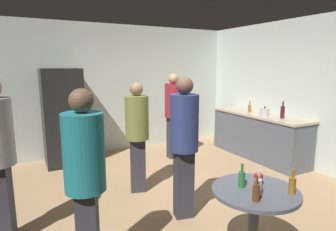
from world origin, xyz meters
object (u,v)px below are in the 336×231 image
(beer_bottle_on_counter, at_px, (250,108))
(person_in_maroon_shirt, at_px, (173,109))
(person_in_olive_shirt, at_px, (137,129))
(person_in_navy_shirt, at_px, (184,137))
(beer_bottle_amber, at_px, (292,185))
(foreground_table, at_px, (255,200))
(person_in_teal_shirt, at_px, (85,172))
(kettle, at_px, (265,112))
(beer_bottle_clear, at_px, (258,187))
(beer_bottle_green, at_px, (242,179))
(wine_bottle_on_counter, at_px, (283,112))
(plastic_cup_red, at_px, (259,179))
(refrigerator, at_px, (63,117))

(beer_bottle_on_counter, xyz_separation_m, person_in_maroon_shirt, (-1.49, 0.55, 0.01))
(person_in_olive_shirt, bearing_deg, person_in_navy_shirt, 31.55)
(beer_bottle_amber, height_order, person_in_navy_shirt, person_in_navy_shirt)
(foreground_table, distance_m, person_in_teal_shirt, 1.55)
(kettle, relative_size, beer_bottle_clear, 1.06)
(beer_bottle_green, height_order, beer_bottle_clear, same)
(wine_bottle_on_counter, xyz_separation_m, foreground_table, (-2.38, -1.74, -0.39))
(kettle, height_order, person_in_olive_shirt, person_in_olive_shirt)
(kettle, distance_m, plastic_cup_red, 3.03)
(refrigerator, xyz_separation_m, person_in_maroon_shirt, (1.99, -0.65, 0.09))
(wine_bottle_on_counter, bearing_deg, foreground_table, -143.84)
(beer_bottle_green, xyz_separation_m, beer_bottle_clear, (0.00, -0.20, 0.00))
(beer_bottle_on_counter, xyz_separation_m, plastic_cup_red, (-2.23, -2.46, -0.19))
(beer_bottle_clear, bearing_deg, kettle, 42.61)
(beer_bottle_clear, bearing_deg, beer_bottle_green, 90.79)
(foreground_table, xyz_separation_m, beer_bottle_clear, (-0.07, -0.10, 0.19))
(beer_bottle_on_counter, relative_size, foreground_table, 0.29)
(refrigerator, relative_size, person_in_olive_shirt, 1.11)
(beer_bottle_amber, bearing_deg, refrigerator, 109.11)
(beer_bottle_on_counter, bearing_deg, person_in_olive_shirt, -168.30)
(wine_bottle_on_counter, relative_size, person_in_navy_shirt, 0.18)
(person_in_maroon_shirt, bearing_deg, plastic_cup_red, -18.80)
(refrigerator, xyz_separation_m, foreground_table, (1.15, -3.73, -0.27))
(beer_bottle_amber, xyz_separation_m, person_in_maroon_shirt, (0.62, 3.29, 0.18))
(beer_bottle_clear, bearing_deg, person_in_navy_shirt, 93.95)
(plastic_cup_red, relative_size, person_in_teal_shirt, 0.07)
(plastic_cup_red, bearing_deg, beer_bottle_clear, -137.35)
(person_in_navy_shirt, bearing_deg, beer_bottle_amber, 29.15)
(kettle, xyz_separation_m, plastic_cup_red, (-2.23, -2.05, -0.18))
(person_in_navy_shirt, relative_size, person_in_teal_shirt, 1.03)
(person_in_olive_shirt, relative_size, person_in_teal_shirt, 0.96)
(beer_bottle_clear, bearing_deg, beer_bottle_amber, -21.46)
(plastic_cup_red, bearing_deg, person_in_teal_shirt, 163.53)
(plastic_cup_red, bearing_deg, beer_bottle_on_counter, 47.81)
(person_in_navy_shirt, xyz_separation_m, person_in_teal_shirt, (-1.27, -0.51, -0.03))
(foreground_table, distance_m, person_in_maroon_shirt, 3.21)
(kettle, distance_m, person_in_olive_shirt, 2.71)
(beer_bottle_clear, bearing_deg, refrigerator, 105.62)
(kettle, relative_size, person_in_maroon_shirt, 0.14)
(beer_bottle_on_counter, relative_size, person_in_teal_shirt, 0.14)
(person_in_navy_shirt, relative_size, person_in_olive_shirt, 1.07)
(person_in_olive_shirt, distance_m, person_in_teal_shirt, 1.79)
(person_in_navy_shirt, height_order, person_in_olive_shirt, person_in_navy_shirt)
(person_in_maroon_shirt, bearing_deg, refrigerator, -113.12)
(beer_bottle_amber, height_order, beer_bottle_green, same)
(beer_bottle_on_counter, bearing_deg, person_in_teal_shirt, -151.81)
(kettle, relative_size, plastic_cup_red, 2.22)
(refrigerator, distance_m, person_in_teal_shirt, 3.23)
(person_in_olive_shirt, relative_size, person_in_maroon_shirt, 0.96)
(beer_bottle_amber, bearing_deg, kettle, 47.83)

